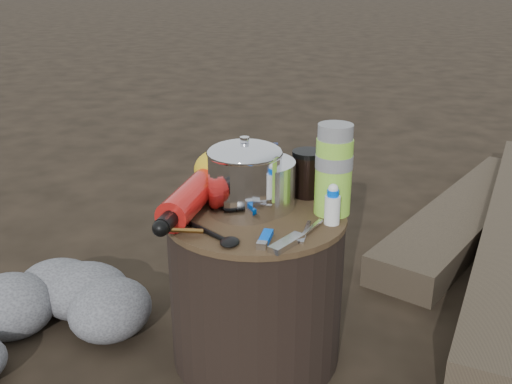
% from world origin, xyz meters
% --- Properties ---
extents(ground, '(60.00, 60.00, 0.00)m').
position_xyz_m(ground, '(0.00, 0.00, 0.00)').
color(ground, black).
rests_on(ground, ground).
extents(stump, '(0.45, 0.45, 0.42)m').
position_xyz_m(stump, '(0.00, 0.00, 0.21)').
color(stump, black).
rests_on(stump, ground).
extents(rock_ring, '(0.40, 0.87, 0.17)m').
position_xyz_m(rock_ring, '(-0.58, -0.24, 0.09)').
color(rock_ring, '#5A5A5F').
rests_on(rock_ring, ground).
extents(log_small, '(0.84, 1.32, 0.11)m').
position_xyz_m(log_small, '(0.70, 0.97, 0.06)').
color(log_small, '#3C3126').
rests_on(log_small, ground).
extents(foil_windscreen, '(0.20, 0.20, 0.12)m').
position_xyz_m(foil_windscreen, '(-0.01, 0.06, 0.48)').
color(foil_windscreen, silver).
rests_on(foil_windscreen, stump).
extents(camping_pot, '(0.19, 0.19, 0.19)m').
position_xyz_m(camping_pot, '(-0.03, 0.02, 0.51)').
color(camping_pot, silver).
rests_on(camping_pot, stump).
extents(fuel_bottle, '(0.11, 0.33, 0.08)m').
position_xyz_m(fuel_bottle, '(-0.17, -0.03, 0.46)').
color(fuel_bottle, red).
rests_on(fuel_bottle, stump).
extents(thermos, '(0.09, 0.09, 0.23)m').
position_xyz_m(thermos, '(0.19, 0.04, 0.53)').
color(thermos, '#90D83A').
rests_on(thermos, stump).
extents(travel_mug, '(0.08, 0.08, 0.12)m').
position_xyz_m(travel_mug, '(0.12, 0.16, 0.48)').
color(travel_mug, black).
rests_on(travel_mug, stump).
extents(stuff_sack, '(0.18, 0.14, 0.12)m').
position_xyz_m(stuff_sack, '(-0.11, 0.16, 0.48)').
color(stuff_sack, gold).
rests_on(stuff_sack, stump).
extents(food_pouch, '(0.11, 0.04, 0.13)m').
position_xyz_m(food_pouch, '(-0.02, 0.17, 0.49)').
color(food_pouch, '#161F46').
rests_on(food_pouch, stump).
extents(lighter, '(0.03, 0.09, 0.02)m').
position_xyz_m(lighter, '(0.05, -0.14, 0.43)').
color(lighter, '#0053F3').
rests_on(lighter, stump).
extents(multitool, '(0.08, 0.11, 0.01)m').
position_xyz_m(multitool, '(0.10, -0.17, 0.43)').
color(multitool, silver).
rests_on(multitool, stump).
extents(pot_grabber, '(0.06, 0.13, 0.01)m').
position_xyz_m(pot_grabber, '(0.13, -0.09, 0.43)').
color(pot_grabber, silver).
rests_on(pot_grabber, stump).
extents(spork, '(0.16, 0.13, 0.01)m').
position_xyz_m(spork, '(-0.09, -0.13, 0.43)').
color(spork, black).
rests_on(spork, stump).
extents(squeeze_bottle, '(0.04, 0.04, 0.09)m').
position_xyz_m(squeeze_bottle, '(0.19, -0.02, 0.46)').
color(squeeze_bottle, white).
rests_on(squeeze_bottle, stump).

